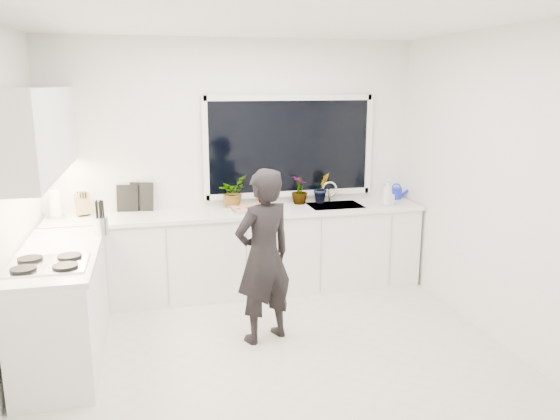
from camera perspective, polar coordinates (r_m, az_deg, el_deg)
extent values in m
cube|color=beige|center=(4.78, -0.90, -14.89)|extent=(4.00, 3.50, 0.02)
cube|color=white|center=(6.01, -4.65, 4.63)|extent=(4.00, 0.02, 2.70)
cube|color=white|center=(5.13, 21.54, 2.29)|extent=(0.02, 3.50, 2.70)
cube|color=white|center=(4.24, -1.04, 19.58)|extent=(4.00, 3.50, 0.02)
cube|color=black|center=(6.07, 1.00, 6.66)|extent=(1.80, 0.02, 1.00)
cube|color=white|center=(5.92, -4.01, -4.55)|extent=(3.92, 0.58, 0.88)
cube|color=white|center=(4.87, -21.73, -9.46)|extent=(0.58, 1.60, 0.88)
cube|color=silver|center=(5.79, -4.07, -0.23)|extent=(3.94, 0.62, 0.04)
cube|color=silver|center=(4.72, -22.20, -4.28)|extent=(0.62, 1.60, 0.04)
cube|color=white|center=(4.91, -23.97, 7.53)|extent=(0.34, 2.10, 0.70)
cube|color=silver|center=(6.06, 5.75, 0.05)|extent=(0.58, 0.42, 0.14)
cylinder|color=silver|center=(6.21, 5.18, 1.89)|extent=(0.03, 0.03, 0.22)
cube|color=black|center=(4.38, -23.14, -5.19)|extent=(0.56, 0.48, 0.03)
imported|color=black|center=(4.73, -1.73, -4.88)|extent=(0.66, 0.56, 1.54)
cube|color=silver|center=(5.78, -2.81, 0.13)|extent=(0.50, 0.38, 0.03)
cube|color=red|center=(5.78, -2.81, 0.29)|extent=(0.46, 0.34, 0.01)
cylinder|color=#1522C6|center=(6.48, 12.01, 1.72)|extent=(0.18, 0.18, 0.13)
cylinder|color=white|center=(5.86, -22.41, 0.47)|extent=(0.14, 0.14, 0.26)
cube|color=#A3784C|center=(5.87, -19.89, 0.50)|extent=(0.16, 0.14, 0.22)
cylinder|color=silver|center=(5.09, -18.21, -1.58)|extent=(0.16, 0.16, 0.16)
cube|color=black|center=(5.93, -15.65, 1.21)|extent=(0.22, 0.05, 0.28)
cube|color=black|center=(5.92, -14.26, 1.38)|extent=(0.24, 0.09, 0.30)
imported|color=#26662D|center=(5.90, -4.99, 1.90)|extent=(0.39, 0.40, 0.34)
imported|color=#26662D|center=(5.96, -1.81, 1.97)|extent=(0.19, 0.16, 0.32)
imported|color=#26662D|center=(6.06, 2.05, 2.10)|extent=(0.24, 0.24, 0.31)
imported|color=#26662D|center=(6.13, 4.37, 2.32)|extent=(0.22, 0.19, 0.34)
imported|color=#D8BF66|center=(6.09, 11.16, 1.81)|extent=(0.15, 0.15, 0.29)
imported|color=#D8BF66|center=(6.11, 11.35, 1.32)|extent=(0.11, 0.11, 0.18)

